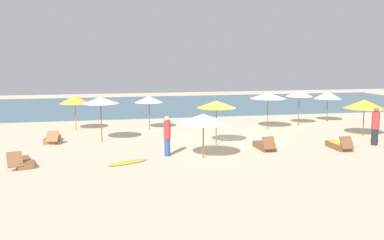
% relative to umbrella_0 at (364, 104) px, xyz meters
% --- Properties ---
extents(ground_plane, '(60.00, 60.00, 0.00)m').
position_rel_umbrella_0_xyz_m(ground_plane, '(-7.85, 0.01, -1.80)').
color(ground_plane, beige).
extents(ocean_water, '(48.00, 16.00, 0.06)m').
position_rel_umbrella_0_xyz_m(ocean_water, '(-7.85, 17.01, -1.77)').
color(ocean_water, '#476B7F').
rests_on(ocean_water, ground_plane).
extents(umbrella_0, '(2.27, 2.27, 2.04)m').
position_rel_umbrella_0_xyz_m(umbrella_0, '(0.00, 0.00, 0.00)').
color(umbrella_0, brown).
rests_on(umbrella_0, ground_plane).
extents(umbrella_1, '(1.72, 1.72, 2.25)m').
position_rel_umbrella_0_xyz_m(umbrella_1, '(-1.84, 4.30, 0.25)').
color(umbrella_1, brown).
rests_on(umbrella_1, ground_plane).
extents(umbrella_2, '(2.19, 2.19, 2.24)m').
position_rel_umbrella_0_xyz_m(umbrella_2, '(-4.35, 3.28, 0.25)').
color(umbrella_2, brown).
rests_on(umbrella_2, ground_plane).
extents(umbrella_3, '(1.94, 1.94, 2.23)m').
position_rel_umbrella_0_xyz_m(umbrella_3, '(-8.63, -0.68, 0.25)').
color(umbrella_3, olive).
rests_on(umbrella_3, ground_plane).
extents(umbrella_4, '(1.82, 1.82, 2.06)m').
position_rel_umbrella_0_xyz_m(umbrella_4, '(0.65, 5.19, 0.01)').
color(umbrella_4, brown).
rests_on(umbrella_4, ground_plane).
extents(umbrella_5, '(1.72, 1.72, 2.04)m').
position_rel_umbrella_0_xyz_m(umbrella_5, '(-11.41, 4.53, 0.05)').
color(umbrella_5, brown).
rests_on(umbrella_5, ground_plane).
extents(umbrella_6, '(2.27, 2.27, 1.97)m').
position_rel_umbrella_0_xyz_m(umbrella_6, '(-9.90, -3.30, -0.05)').
color(umbrella_6, brown).
rests_on(umbrella_6, ground_plane).
extents(umbrella_7, '(1.82, 1.82, 2.10)m').
position_rel_umbrella_0_xyz_m(umbrella_7, '(-15.74, 5.12, 0.07)').
color(umbrella_7, olive).
rests_on(umbrella_7, ground_plane).
extents(umbrella_8, '(1.91, 1.91, 2.34)m').
position_rel_umbrella_0_xyz_m(umbrella_8, '(-14.24, 1.25, 0.38)').
color(umbrella_8, brown).
rests_on(umbrella_8, ground_plane).
extents(lounger_0, '(0.80, 1.75, 0.69)m').
position_rel_umbrella_0_xyz_m(lounger_0, '(-16.76, 1.71, -1.63)').
color(lounger_0, olive).
rests_on(lounger_0, ground_plane).
extents(lounger_1, '(0.64, 1.68, 0.71)m').
position_rel_umbrella_0_xyz_m(lounger_1, '(-6.62, -2.13, -1.63)').
color(lounger_1, brown).
rests_on(lounger_1, ground_plane).
extents(lounger_2, '(1.04, 1.75, 0.73)m').
position_rel_umbrella_0_xyz_m(lounger_2, '(-17.42, -3.16, -1.63)').
color(lounger_2, brown).
rests_on(lounger_2, ground_plane).
extents(lounger_4, '(0.61, 1.67, 0.72)m').
position_rel_umbrella_0_xyz_m(lounger_4, '(-3.08, -2.80, -1.62)').
color(lounger_4, brown).
rests_on(lounger_4, ground_plane).
extents(person_0, '(0.53, 0.53, 1.89)m').
position_rel_umbrella_0_xyz_m(person_0, '(-0.84, -2.30, -0.85)').
color(person_0, '#26262D').
rests_on(person_0, ground_plane).
extents(person_1, '(0.33, 0.33, 1.81)m').
position_rel_umbrella_0_xyz_m(person_1, '(-11.38, -2.56, -0.87)').
color(person_1, '#2D4C8C').
rests_on(person_1, ground_plane).
extents(surfboard, '(1.89, 1.32, 0.07)m').
position_rel_umbrella_0_xyz_m(surfboard, '(-13.21, -3.50, -1.76)').
color(surfboard, gold).
rests_on(surfboard, ground_plane).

